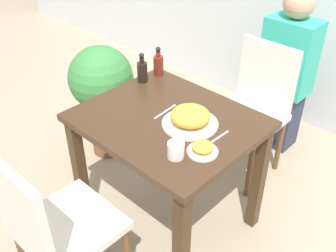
{
  "coord_description": "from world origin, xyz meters",
  "views": [
    {
      "loc": [
        1.14,
        -1.2,
        1.83
      ],
      "look_at": [
        0.0,
        0.0,
        0.68
      ],
      "focal_mm": 42.0,
      "sensor_mm": 36.0,
      "label": 1
    }
  ],
  "objects_px": {
    "person_figure": "(286,73)",
    "chair_far": "(254,104)",
    "sauce_bottle": "(158,64)",
    "condiment_bottle": "(142,71)",
    "side_plate": "(203,149)",
    "food_plate": "(190,118)",
    "drink_cup": "(176,150)",
    "potted_plant_left": "(102,86)",
    "chair_near": "(52,225)"
  },
  "relations": [
    {
      "from": "chair_far",
      "to": "side_plate",
      "type": "bearing_deg",
      "value": -73.45
    },
    {
      "from": "side_plate",
      "to": "chair_far",
      "type": "bearing_deg",
      "value": 106.55
    },
    {
      "from": "person_figure",
      "to": "chair_far",
      "type": "bearing_deg",
      "value": -89.46
    },
    {
      "from": "potted_plant_left",
      "to": "person_figure",
      "type": "distance_m",
      "value": 1.27
    },
    {
      "from": "food_plate",
      "to": "condiment_bottle",
      "type": "distance_m",
      "value": 0.52
    },
    {
      "from": "potted_plant_left",
      "to": "person_figure",
      "type": "xyz_separation_m",
      "value": [
        0.84,
        0.96,
        0.04
      ]
    },
    {
      "from": "potted_plant_left",
      "to": "sauce_bottle",
      "type": "bearing_deg",
      "value": 16.39
    },
    {
      "from": "side_plate",
      "to": "food_plate",
      "type": "bearing_deg",
      "value": 145.26
    },
    {
      "from": "food_plate",
      "to": "sauce_bottle",
      "type": "xyz_separation_m",
      "value": [
        -0.49,
        0.28,
        0.03
      ]
    },
    {
      "from": "drink_cup",
      "to": "potted_plant_left",
      "type": "bearing_deg",
      "value": 159.57
    },
    {
      "from": "sauce_bottle",
      "to": "condiment_bottle",
      "type": "height_order",
      "value": "same"
    },
    {
      "from": "side_plate",
      "to": "condiment_bottle",
      "type": "relative_size",
      "value": 0.79
    },
    {
      "from": "food_plate",
      "to": "sauce_bottle",
      "type": "distance_m",
      "value": 0.56
    },
    {
      "from": "chair_near",
      "to": "drink_cup",
      "type": "xyz_separation_m",
      "value": [
        0.27,
        0.51,
        0.27
      ]
    },
    {
      "from": "chair_near",
      "to": "chair_far",
      "type": "relative_size",
      "value": 1.0
    },
    {
      "from": "chair_near",
      "to": "food_plate",
      "type": "distance_m",
      "value": 0.8
    },
    {
      "from": "chair_far",
      "to": "person_figure",
      "type": "relative_size",
      "value": 0.76
    },
    {
      "from": "condiment_bottle",
      "to": "person_figure",
      "type": "xyz_separation_m",
      "value": [
        0.42,
        0.96,
        -0.22
      ]
    },
    {
      "from": "side_plate",
      "to": "person_figure",
      "type": "relative_size",
      "value": 0.12
    },
    {
      "from": "condiment_bottle",
      "to": "person_figure",
      "type": "height_order",
      "value": "person_figure"
    },
    {
      "from": "drink_cup",
      "to": "food_plate",
      "type": "bearing_deg",
      "value": 116.89
    },
    {
      "from": "chair_far",
      "to": "chair_near",
      "type": "bearing_deg",
      "value": -93.14
    },
    {
      "from": "chair_near",
      "to": "person_figure",
      "type": "xyz_separation_m",
      "value": [
        0.08,
        1.85,
        0.08
      ]
    },
    {
      "from": "condiment_bottle",
      "to": "chair_near",
      "type": "bearing_deg",
      "value": -68.64
    },
    {
      "from": "chair_far",
      "to": "drink_cup",
      "type": "bearing_deg",
      "value": -78.96
    },
    {
      "from": "chair_near",
      "to": "condiment_bottle",
      "type": "distance_m",
      "value": 1.0
    },
    {
      "from": "sauce_bottle",
      "to": "condiment_bottle",
      "type": "relative_size",
      "value": 1.0
    },
    {
      "from": "food_plate",
      "to": "sauce_bottle",
      "type": "bearing_deg",
      "value": 150.65
    },
    {
      "from": "side_plate",
      "to": "sauce_bottle",
      "type": "xyz_separation_m",
      "value": [
        -0.68,
        0.4,
        0.05
      ]
    },
    {
      "from": "food_plate",
      "to": "condiment_bottle",
      "type": "bearing_deg",
      "value": 163.2
    },
    {
      "from": "condiment_bottle",
      "to": "drink_cup",
      "type": "bearing_deg",
      "value": -31.83
    },
    {
      "from": "food_plate",
      "to": "condiment_bottle",
      "type": "xyz_separation_m",
      "value": [
        -0.5,
        0.15,
        0.03
      ]
    },
    {
      "from": "potted_plant_left",
      "to": "drink_cup",
      "type": "bearing_deg",
      "value": -20.43
    },
    {
      "from": "sauce_bottle",
      "to": "drink_cup",
      "type": "bearing_deg",
      "value": -39.85
    },
    {
      "from": "chair_far",
      "to": "condiment_bottle",
      "type": "xyz_separation_m",
      "value": [
        -0.43,
        -0.58,
        0.3
      ]
    },
    {
      "from": "side_plate",
      "to": "person_figure",
      "type": "height_order",
      "value": "person_figure"
    },
    {
      "from": "chair_near",
      "to": "side_plate",
      "type": "distance_m",
      "value": 0.74
    },
    {
      "from": "person_figure",
      "to": "potted_plant_left",
      "type": "bearing_deg",
      "value": -131.17
    },
    {
      "from": "chair_far",
      "to": "condiment_bottle",
      "type": "bearing_deg",
      "value": -126.54
    },
    {
      "from": "chair_far",
      "to": "condiment_bottle",
      "type": "height_order",
      "value": "condiment_bottle"
    },
    {
      "from": "food_plate",
      "to": "drink_cup",
      "type": "height_order",
      "value": "food_plate"
    },
    {
      "from": "drink_cup",
      "to": "chair_far",
      "type": "bearing_deg",
      "value": 101.04
    },
    {
      "from": "side_plate",
      "to": "condiment_bottle",
      "type": "bearing_deg",
      "value": 157.82
    },
    {
      "from": "chair_near",
      "to": "drink_cup",
      "type": "height_order",
      "value": "chair_near"
    },
    {
      "from": "food_plate",
      "to": "sauce_bottle",
      "type": "relative_size",
      "value": 1.55
    },
    {
      "from": "chair_far",
      "to": "food_plate",
      "type": "xyz_separation_m",
      "value": [
        0.07,
        -0.73,
        0.28
      ]
    },
    {
      "from": "drink_cup",
      "to": "sauce_bottle",
      "type": "height_order",
      "value": "sauce_bottle"
    },
    {
      "from": "drink_cup",
      "to": "sauce_bottle",
      "type": "xyz_separation_m",
      "value": [
        -0.61,
        0.51,
        0.03
      ]
    },
    {
      "from": "potted_plant_left",
      "to": "food_plate",
      "type": "bearing_deg",
      "value": -9.45
    },
    {
      "from": "potted_plant_left",
      "to": "side_plate",
      "type": "bearing_deg",
      "value": -14.32
    }
  ]
}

